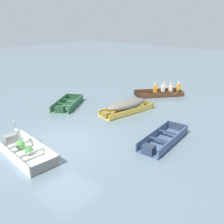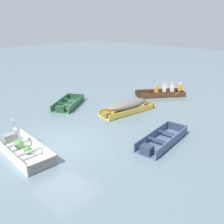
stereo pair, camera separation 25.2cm
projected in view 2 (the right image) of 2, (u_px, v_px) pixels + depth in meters
ground_plane at (63, 143)px, 10.82m from camera, size 80.00×80.00×0.00m
dinghy_white_foreground at (22, 149)px, 10.00m from camera, size 3.24×1.46×0.43m
skiff_slate_blue_near_moored at (161, 141)px, 10.70m from camera, size 1.26×3.08×0.41m
skiff_green_mid_moored at (67, 104)px, 15.35m from camera, size 2.39×2.96×0.38m
skiff_yellow_far_moored at (127, 106)px, 14.28m from camera, size 1.62×3.47×0.74m
rowboat_dark_varnish_with_crew at (164, 92)px, 17.60m from camera, size 3.01×3.35×0.89m
heron_on_dinghy at (15, 129)px, 10.04m from camera, size 0.45×0.15×0.84m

